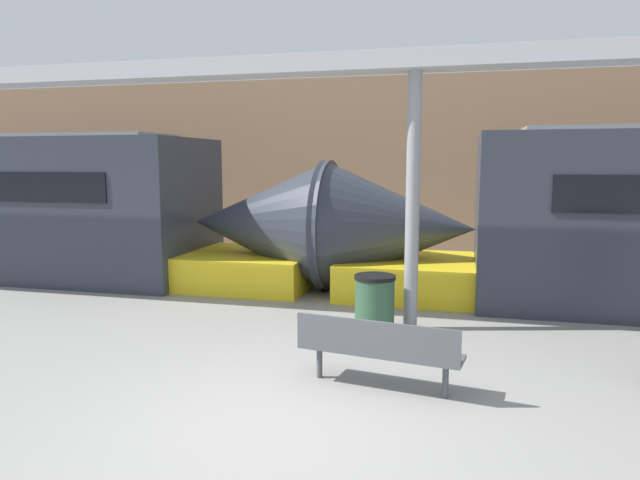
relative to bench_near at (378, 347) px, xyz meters
The scene contains 6 objects.
ground_plane 1.54m from the bench_near, 126.70° to the right, with size 60.00×60.00×0.00m, color gray.
station_wall 10.45m from the bench_near, 94.87° to the left, with size 56.00×0.20×5.00m, color #937051.
bench_near is the anchor object (origin of this frame).
trash_bin 2.15m from the bench_near, 99.62° to the left, with size 0.62×0.62×0.91m.
support_column_near 2.91m from the bench_near, 86.76° to the left, with size 0.21×0.21×3.93m, color gray.
canopy_beam 4.36m from the bench_near, 86.76° to the left, with size 28.00×0.60×0.28m, color #B7B7BC.
Camera 1 is at (1.75, -5.04, 2.58)m, focal length 32.00 mm.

